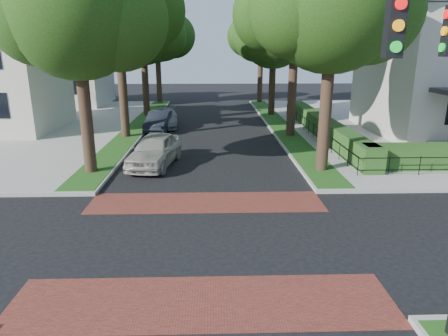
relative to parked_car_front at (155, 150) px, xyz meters
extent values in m
plane|color=black|center=(2.67, -8.44, -0.81)|extent=(120.00, 120.00, 0.00)
cube|color=maroon|center=(2.67, -5.24, -0.81)|extent=(9.00, 2.20, 0.01)
cube|color=maroon|center=(2.67, -11.64, -0.81)|extent=(9.00, 2.20, 0.01)
cube|color=#184814|center=(8.07, 10.66, -0.65)|extent=(1.60, 29.80, 0.02)
cube|color=#184814|center=(-2.73, 10.66, -0.65)|extent=(1.60, 29.80, 0.02)
cylinder|color=black|center=(8.17, -1.44, 3.01)|extent=(0.56, 0.56, 7.35)
sphere|color=#18360E|center=(8.17, -1.44, 6.90)|extent=(6.20, 6.20, 6.20)
sphere|color=#18360E|center=(9.88, -1.14, 6.50)|extent=(4.65, 4.65, 4.65)
sphere|color=#18360E|center=(6.62, -1.64, 6.60)|extent=(4.34, 4.34, 4.34)
cylinder|color=black|center=(8.17, 6.56, 3.19)|extent=(0.56, 0.56, 7.70)
sphere|color=#18360E|center=(8.17, 6.56, 7.26)|extent=(6.60, 6.60, 6.60)
sphere|color=#18360E|center=(9.99, 6.86, 6.86)|extent=(4.95, 4.95, 4.95)
sphere|color=#18360E|center=(6.52, 6.36, 6.96)|extent=(4.62, 4.62, 4.62)
sphere|color=#18360E|center=(8.27, 8.21, 7.76)|extent=(4.29, 4.29, 4.29)
cylinder|color=black|center=(8.17, 15.56, 2.66)|extent=(0.56, 0.56, 6.65)
sphere|color=#18360E|center=(8.17, 15.56, 6.18)|extent=(5.80, 5.80, 5.80)
sphere|color=#18360E|center=(9.77, 15.86, 5.78)|extent=(4.35, 4.35, 4.35)
sphere|color=#18360E|center=(6.72, 15.36, 5.88)|extent=(4.06, 4.06, 4.06)
sphere|color=#18360E|center=(8.27, 17.01, 6.68)|extent=(3.77, 3.77, 3.77)
cylinder|color=black|center=(8.17, 24.56, 2.84)|extent=(0.56, 0.56, 7.00)
sphere|color=#18360E|center=(8.17, 24.56, 6.54)|extent=(6.00, 6.00, 6.00)
sphere|color=#18360E|center=(9.82, 24.86, 6.14)|extent=(4.50, 4.50, 4.50)
sphere|color=#18360E|center=(6.67, 24.36, 6.24)|extent=(4.20, 4.20, 4.20)
sphere|color=#18360E|center=(8.27, 26.06, 7.04)|extent=(3.90, 3.90, 3.90)
cylinder|color=black|center=(-2.83, -1.44, 2.84)|extent=(0.56, 0.56, 7.00)
sphere|color=#18360E|center=(-2.83, -1.44, 6.54)|extent=(6.00, 6.00, 6.00)
sphere|color=#18360E|center=(-1.18, -1.14, 6.14)|extent=(4.50, 4.50, 4.50)
sphere|color=#18360E|center=(-4.33, -1.64, 6.24)|extent=(4.20, 4.20, 4.20)
sphere|color=#18360E|center=(-2.73, 0.06, 7.04)|extent=(3.90, 3.90, 3.90)
cylinder|color=black|center=(-2.83, 6.56, 3.36)|extent=(0.56, 0.56, 8.05)
sphere|color=#18360E|center=(-2.83, 6.56, 7.62)|extent=(6.40, 6.40, 6.40)
sphere|color=#18360E|center=(-1.07, 6.86, 7.22)|extent=(4.80, 4.80, 4.80)
sphere|color=#18360E|center=(-4.43, 6.36, 7.32)|extent=(4.48, 4.48, 4.48)
cylinder|color=black|center=(-2.83, 15.56, 2.77)|extent=(0.56, 0.56, 6.86)
sphere|color=#18360E|center=(-2.83, 15.56, 6.39)|extent=(5.60, 5.60, 5.60)
sphere|color=#18360E|center=(-1.29, 15.86, 5.99)|extent=(4.20, 4.20, 4.20)
sphere|color=#18360E|center=(-4.23, 15.36, 6.09)|extent=(3.92, 3.92, 3.92)
sphere|color=#18360E|center=(-2.73, 16.96, 6.89)|extent=(3.64, 3.64, 3.64)
cylinder|color=black|center=(-2.83, 24.56, 2.91)|extent=(0.56, 0.56, 7.14)
sphere|color=#18360E|center=(-2.83, 24.56, 6.68)|extent=(6.20, 6.20, 6.20)
sphere|color=#18360E|center=(-1.12, 24.86, 6.28)|extent=(4.65, 4.65, 4.65)
sphere|color=#18360E|center=(-4.38, 24.36, 6.38)|extent=(4.34, 4.34, 4.34)
sphere|color=#18360E|center=(-2.73, 26.11, 7.18)|extent=(4.03, 4.03, 4.03)
cube|color=#1E4618|center=(10.37, 6.56, -0.06)|extent=(1.00, 18.00, 1.20)
cube|color=maroon|center=(-10.13, 7.96, 7.66)|extent=(0.80, 0.80, 3.64)
cube|color=beige|center=(-12.83, 23.56, 2.59)|extent=(9.00, 8.00, 6.50)
cube|color=maroon|center=(-10.13, 21.96, 7.66)|extent=(0.80, 0.80, 3.64)
cube|color=black|center=(5.87, -13.04, 5.24)|extent=(0.28, 0.22, 1.00)
cylinder|color=red|center=(5.87, -13.17, 5.56)|extent=(0.18, 0.05, 0.18)
cylinder|color=orange|center=(5.87, -13.17, 5.24)|extent=(0.18, 0.05, 0.18)
cylinder|color=#0CB226|center=(5.87, -13.17, 4.92)|extent=(0.18, 0.05, 0.18)
cylinder|color=red|center=(7.64, -11.34, 5.56)|extent=(0.05, 0.18, 0.18)
cylinder|color=orange|center=(7.64, -11.34, 5.24)|extent=(0.05, 0.18, 0.18)
cylinder|color=#0CB226|center=(7.64, -11.34, 4.92)|extent=(0.05, 0.18, 0.18)
imported|color=#B2AEA0|center=(0.00, 0.00, 0.00)|extent=(2.69, 5.03, 1.63)
imported|color=black|center=(-0.93, 9.22, -0.11)|extent=(1.83, 4.39, 1.41)
imported|color=gray|center=(-0.68, 10.77, -0.15)|extent=(2.15, 4.68, 1.33)
camera|label=1|loc=(2.94, -19.71, 4.87)|focal=32.00mm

